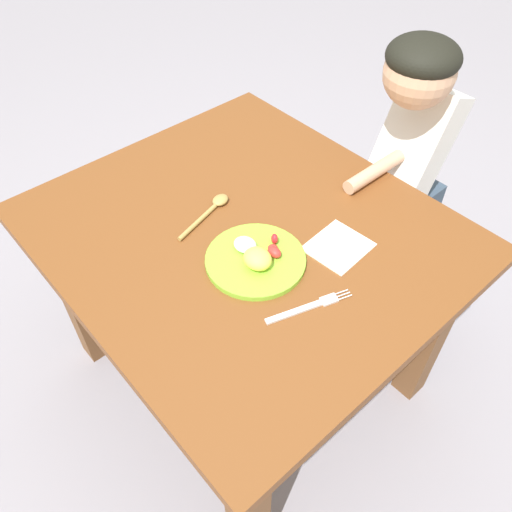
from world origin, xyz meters
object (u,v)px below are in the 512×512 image
object	(u,v)px
plate	(256,258)
fork	(308,307)
spoon	(212,208)
person	(407,168)

from	to	relation	value
plate	fork	distance (m)	0.18
plate	spoon	bearing A→B (deg)	170.55
spoon	person	xyz separation A→B (m)	(0.19, 0.61, -0.06)
spoon	plate	bearing A→B (deg)	-114.92
person	fork	bearing A→B (deg)	107.43
fork	spoon	size ratio (longest dim) A/B	1.02
fork	spoon	distance (m)	0.40
spoon	fork	bearing A→B (deg)	-111.46
plate	person	xyz separation A→B (m)	(-0.03, 0.65, -0.07)
plate	fork	world-z (taller)	plate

